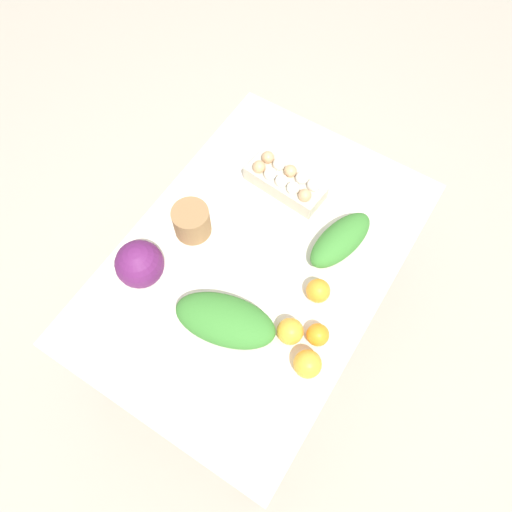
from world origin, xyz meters
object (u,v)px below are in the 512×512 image
cabbage_purple (140,264)px  greens_bunch_kale (225,320)px  orange_2 (308,364)px  egg_carton (286,181)px  orange_3 (290,331)px  orange_0 (318,335)px  orange_1 (318,291)px  paper_bag (192,221)px  greens_bunch_beet_tops (340,240)px

cabbage_purple → greens_bunch_kale: 0.31m
cabbage_purple → orange_2: size_ratio=1.83×
egg_carton → orange_3: 0.53m
orange_0 → orange_2: orange_2 is taller
egg_carton → orange_1: 0.41m
paper_bag → orange_3: size_ratio=1.52×
egg_carton → greens_bunch_beet_tops: 0.28m
orange_0 → orange_1: size_ratio=0.91×
egg_carton → orange_3: egg_carton is taller
cabbage_purple → orange_1: cabbage_purple is taller
orange_0 → greens_bunch_kale: bearing=114.0°
egg_carton → orange_0: (-0.41, -0.36, -0.01)m
egg_carton → orange_2: (-0.50, -0.37, -0.00)m
greens_bunch_beet_tops → orange_2: size_ratio=3.13×
orange_1 → orange_2: 0.23m
orange_1 → orange_2: orange_2 is taller
greens_bunch_beet_tops → greens_bunch_kale: bearing=159.3°
egg_carton → orange_3: size_ratio=3.59×
paper_bag → greens_bunch_kale: (-0.22, -0.28, -0.01)m
cabbage_purple → orange_3: bearing=-81.5°
orange_1 → orange_3: 0.16m
greens_bunch_kale → orange_1: (0.23, -0.18, -0.01)m
cabbage_purple → paper_bag: 0.22m
paper_bag → orange_3: (-0.14, -0.45, -0.01)m
greens_bunch_beet_tops → orange_0: greens_bunch_beet_tops is taller
greens_bunch_beet_tops → orange_0: size_ratio=3.78×
egg_carton → orange_1: (-0.29, -0.29, -0.01)m
egg_carton → greens_bunch_beet_tops: egg_carton is taller
orange_1 → greens_bunch_kale: bearing=141.6°
paper_bag → greens_bunch_kale: paper_bag is taller
orange_0 → orange_1: orange_1 is taller
cabbage_purple → orange_0: 0.57m
orange_0 → orange_3: 0.08m
greens_bunch_kale → orange_0: size_ratio=4.53×
paper_bag → orange_2: bearing=-110.1°
orange_1 → orange_3: size_ratio=0.94×
paper_bag → orange_0: (-0.11, -0.53, -0.02)m
cabbage_purple → greens_bunch_beet_tops: 0.63m
orange_1 → egg_carton: bearing=44.9°
egg_carton → greens_bunch_kale: size_ratio=0.93×
orange_1 → orange_2: (-0.21, -0.08, 0.00)m
greens_bunch_beet_tops → orange_0: (-0.31, -0.09, -0.01)m
cabbage_purple → orange_0: cabbage_purple is taller
orange_0 → orange_2: size_ratio=0.83×
cabbage_purple → egg_carton: cabbage_purple is taller
orange_0 → orange_2: bearing=-168.9°
cabbage_purple → orange_3: size_ratio=1.88×
greens_bunch_beet_tops → orange_2: (-0.40, -0.11, -0.00)m
greens_bunch_kale → orange_3: (0.08, -0.18, -0.01)m
cabbage_purple → egg_carton: size_ratio=0.52×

